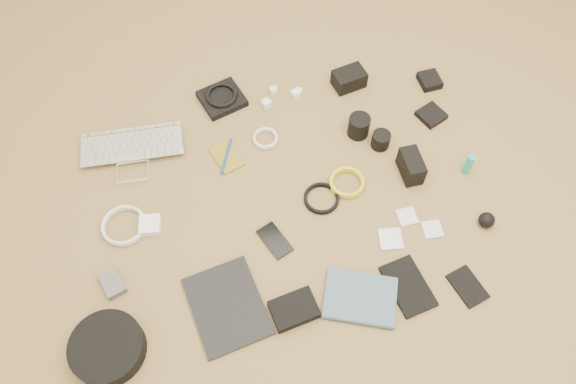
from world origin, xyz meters
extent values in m
cube|color=olive|center=(0.00, 0.00, -0.02)|extent=(4.00, 4.00, 0.04)
imported|color=silver|center=(-0.51, 0.31, 0.01)|extent=(0.38, 0.28, 0.03)
cube|color=black|center=(-0.15, 0.51, 0.01)|extent=(0.19, 0.19, 0.03)
torus|color=black|center=(-0.15, 0.51, 0.04)|extent=(0.16, 0.16, 0.02)
cube|color=white|center=(0.01, 0.44, 0.01)|extent=(0.04, 0.04, 0.03)
cube|color=white|center=(0.05, 0.50, 0.01)|extent=(0.03, 0.03, 0.02)
cube|color=white|center=(0.13, 0.47, 0.01)|extent=(0.04, 0.04, 0.03)
cube|color=white|center=(0.14, 0.48, 0.01)|extent=(0.04, 0.04, 0.02)
cube|color=black|center=(0.35, 0.48, 0.03)|extent=(0.13, 0.11, 0.07)
cube|color=black|center=(0.66, 0.42, 0.02)|extent=(0.08, 0.09, 0.03)
cube|color=olive|center=(-0.18, 0.24, 0.00)|extent=(0.12, 0.15, 0.01)
cylinder|color=#123996|center=(-0.18, 0.24, 0.01)|extent=(0.07, 0.14, 0.01)
torus|color=silver|center=(-0.03, 0.29, 0.01)|extent=(0.10, 0.10, 0.01)
cylinder|color=black|center=(0.31, 0.24, 0.04)|extent=(0.08, 0.08, 0.08)
cylinder|color=black|center=(0.38, 0.17, 0.03)|extent=(0.09, 0.09, 0.06)
cube|color=black|center=(0.61, 0.25, 0.01)|extent=(0.12, 0.12, 0.02)
cube|color=white|center=(-0.47, 0.02, 0.02)|extent=(0.08, 0.08, 0.03)
torus|color=silver|center=(-0.56, 0.04, 0.01)|extent=(0.18, 0.18, 0.01)
torus|color=black|center=(0.11, -0.01, 0.01)|extent=(0.13, 0.13, 0.01)
torus|color=gold|center=(0.21, 0.04, 0.01)|extent=(0.17, 0.17, 0.01)
cube|color=black|center=(0.44, 0.03, 0.04)|extent=(0.07, 0.12, 0.09)
cylinder|color=#19A69A|center=(0.64, -0.01, 0.05)|extent=(0.03, 0.03, 0.09)
cube|color=#515155|center=(-0.61, -0.16, 0.01)|extent=(0.09, 0.11, 0.03)
cube|color=black|center=(-0.27, -0.31, 0.01)|extent=(0.26, 0.31, 0.01)
cube|color=black|center=(-0.08, -0.12, 0.00)|extent=(0.11, 0.14, 0.01)
cube|color=silver|center=(0.30, -0.20, 0.01)|extent=(0.09, 0.09, 0.01)
cube|color=silver|center=(0.38, -0.14, 0.00)|extent=(0.07, 0.07, 0.01)
cube|color=silver|center=(0.44, -0.20, 0.00)|extent=(0.07, 0.07, 0.01)
sphere|color=black|center=(0.62, -0.22, 0.03)|extent=(0.07, 0.07, 0.05)
cylinder|color=black|center=(-0.63, -0.37, 0.03)|extent=(0.29, 0.29, 0.06)
cube|color=black|center=(-0.07, -0.37, 0.02)|extent=(0.15, 0.12, 0.04)
imported|color=#40576C|center=(0.11, -0.46, 0.01)|extent=(0.27, 0.24, 0.02)
cube|color=black|center=(0.30, -0.37, 0.01)|extent=(0.15, 0.20, 0.01)
cube|color=black|center=(0.48, -0.42, 0.01)|extent=(0.11, 0.14, 0.01)
camera|label=1|loc=(-0.22, -0.92, 1.68)|focal=35.00mm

